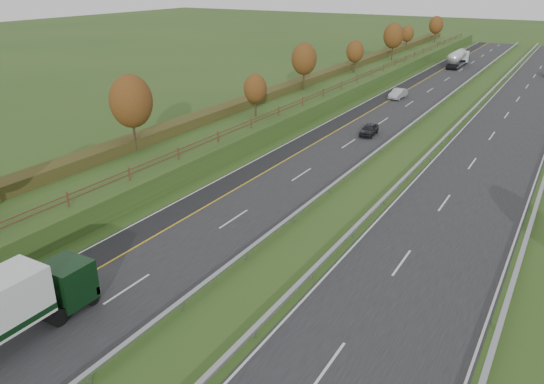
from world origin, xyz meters
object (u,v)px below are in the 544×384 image
at_px(road_tanker, 458,58).
at_px(car_silver_mid, 398,94).
at_px(car_dark_near, 369,130).
at_px(car_small_far, 464,57).

xyz_separation_m(road_tanker, car_silver_mid, (-1.05, -37.28, -1.06)).
bearing_deg(road_tanker, car_dark_near, -87.61).
xyz_separation_m(road_tanker, car_small_far, (-0.78, 10.41, -1.08)).
bearing_deg(road_tanker, car_small_far, 94.31).
height_order(road_tanker, car_silver_mid, road_tanker).
relative_size(car_dark_near, car_silver_mid, 0.87).
bearing_deg(car_small_far, car_silver_mid, -95.54).
bearing_deg(car_dark_near, car_small_far, 88.77).
distance_m(car_dark_near, car_small_far, 70.01).
height_order(road_tanker, car_small_far, road_tanker).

